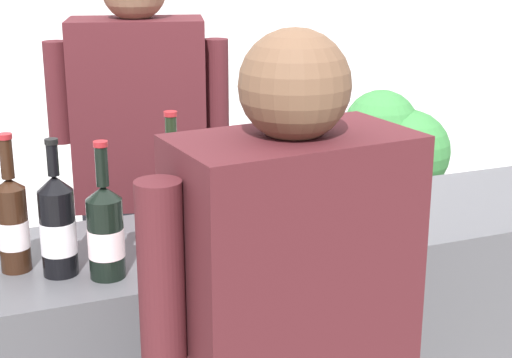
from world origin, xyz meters
The scene contains 9 objects.
wall_back centered at (0.00, 2.60, 1.40)m, with size 8.00×0.10×2.80m, color white.
wine_bottle_1 centered at (-0.62, -0.08, 1.13)m, with size 0.08×0.08×0.33m.
wine_bottle_3 centered at (0.16, -0.10, 1.13)m, with size 0.07×0.07×0.33m.
wine_bottle_4 centered at (-0.30, 0.04, 1.14)m, with size 0.07×0.07×0.34m.
wine_bottle_5 centered at (-0.71, -0.02, 1.13)m, with size 0.07×0.07×0.34m.
wine_bottle_6 centered at (-0.52, -0.14, 1.13)m, with size 0.09×0.09×0.33m.
wine_glass centered at (-0.05, -0.07, 1.16)m, with size 0.08×0.08×0.21m.
person_server centered at (-0.25, 0.59, 0.85)m, with size 0.56×0.34×1.73m.
potted_shrub centered at (1.02, 1.10, 0.71)m, with size 0.49×0.57×1.14m.
Camera 1 is at (-0.84, -1.85, 1.77)m, focal length 54.99 mm.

